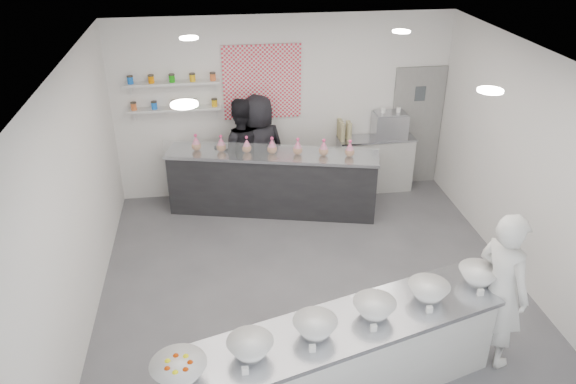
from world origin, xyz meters
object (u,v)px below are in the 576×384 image
Objects in this scene: espresso_ledge at (374,164)px; woman_prep at (501,289)px; prep_counter at (343,360)px; staff_left at (241,153)px; back_bar at (273,183)px; staff_right at (259,151)px; espresso_machine at (389,126)px.

espresso_ledge is 0.71× the size of woman_prep.
woman_prep is (1.76, 0.32, 0.45)m from prep_counter.
espresso_ledge is at bearing -174.84° from staff_left.
staff_right is (-0.18, 0.36, 0.41)m from back_bar.
espresso_machine reaches higher than back_bar.
woman_prep reaches higher than espresso_machine.
woman_prep reaches higher than back_bar.
staff_left reaches higher than espresso_machine.
back_bar is 2.55× the size of espresso_ledge.
staff_left is at bearing 11.97° from woman_prep.
espresso_machine is 4.13m from woman_prep.
espresso_machine is at bearing -175.21° from staff_left.
espresso_machine is at bearing -20.64° from woman_prep.
espresso_ledge is 2.35× the size of espresso_machine.
woman_prep reaches higher than espresso_ledge.
back_bar is 0.57m from staff_right.
staff_right is at bearing 8.87° from woman_prep.
back_bar is at bearing 98.17° from staff_right.
woman_prep is (0.18, -4.12, 0.43)m from espresso_ledge.
staff_right is at bearing -179.32° from staff_left.
staff_right reaches higher than staff_left.
woman_prep is 4.65m from staff_left.
staff_right is (-2.22, -0.18, -0.25)m from espresso_machine.
staff_right reaches higher than espresso_ledge.
prep_counter is 1.80× the size of staff_right.
staff_left is at bearing 83.04° from prep_counter.
prep_counter is at bearing 77.58° from staff_right.
woman_prep is (2.01, -3.58, 0.40)m from back_bar.
espresso_machine is (2.04, 0.54, 0.66)m from back_bar.
back_bar is at bearing 143.17° from staff_left.
staff_left is at bearing 156.18° from back_bar.
woman_prep is 0.98× the size of staff_right.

